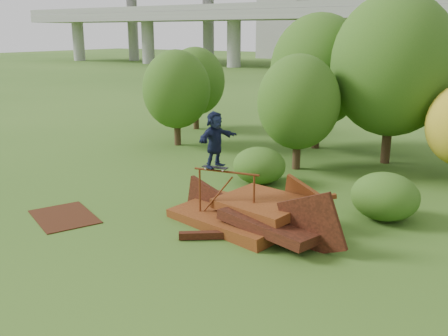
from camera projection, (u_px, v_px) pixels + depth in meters
The scene contains 13 objects.
ground at pixel (209, 247), 13.19m from camera, with size 240.00×240.00×0.00m, color #2D5116.
scrap_pile at pixel (254, 215), 14.43m from camera, with size 5.86×3.51×2.05m.
grind_rail at pixel (226, 188), 14.44m from camera, with size 1.98×0.41×1.66m.
skateboard at pixel (215, 167), 14.42m from camera, with size 0.79×0.33×0.08m.
skater at pixel (215, 139), 14.21m from camera, with size 1.51×0.48×1.62m, color #141B37.
flat_plate at pixel (64, 217), 15.34m from camera, with size 2.29×1.64×0.03m, color #391A0C.
tree_0 at pixel (176, 89), 24.43m from camera, with size 3.34×3.34×4.71m.
tree_1 at pixel (319, 70), 23.52m from camera, with size 4.60×4.60×6.40m.
tree_2 at pixel (298, 102), 20.04m from camera, with size 3.33×3.33×4.70m.
tree_3 at pixel (393, 65), 20.63m from camera, with size 5.15×5.15×7.15m.
tree_6 at pixel (196, 81), 28.61m from camera, with size 3.37×3.37×4.71m.
shrub_left at pixel (259, 165), 18.61m from camera, with size 1.99×1.84×1.38m, color #2A5616.
shrub_right at pixel (385, 196), 14.99m from camera, with size 2.05×1.88×1.45m, color #2A5616.
Camera 1 is at (6.89, -10.04, 5.50)m, focal length 40.00 mm.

